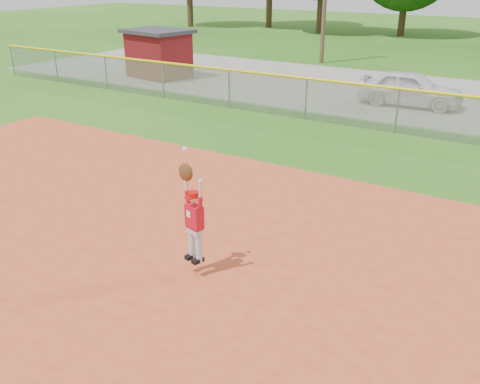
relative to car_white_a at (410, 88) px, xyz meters
name	(u,v)px	position (x,y,z in m)	size (l,w,h in m)	color
ground	(238,259)	(0.68, -14.05, -0.72)	(120.00, 120.00, 0.00)	#2C6116
clay_infield	(130,344)	(0.68, -17.05, -0.70)	(24.00, 16.00, 0.04)	#BA4121
parking_strip	(437,99)	(0.68, 1.95, -0.71)	(44.00, 10.00, 0.03)	gray
car_white_a	(410,88)	(0.00, 0.00, 0.00)	(1.63, 4.05, 1.38)	silver
utility_shed	(159,53)	(-12.49, -0.52, 0.48)	(3.50, 2.93, 2.36)	#5D0D10
outfield_fence	(397,107)	(0.68, -4.05, 0.16)	(40.06, 0.10, 1.55)	gray
ballplayer	(193,215)	(0.31, -14.92, 0.48)	(0.59, 0.33, 2.07)	silver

